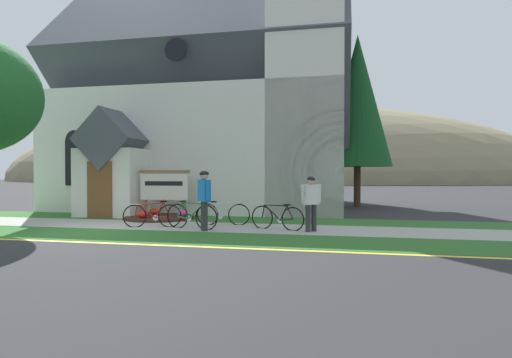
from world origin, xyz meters
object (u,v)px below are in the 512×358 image
(bicycle_silver, at_px, (153,215))
(cyclist_in_yellow_jersey, at_px, (311,200))
(cyclist_in_white_jersey, at_px, (204,196))
(bicycle_white, at_px, (277,217))
(roadside_conifer, at_px, (358,101))
(bicycle_blue, at_px, (191,216))
(bicycle_red, at_px, (223,214))
(church_sign, at_px, (164,187))

(bicycle_silver, xyz_separation_m, cyclist_in_yellow_jersey, (4.86, 0.01, 0.53))
(cyclist_in_white_jersey, bearing_deg, bicycle_white, 18.71)
(cyclist_in_yellow_jersey, bearing_deg, roadside_conifer, 80.17)
(bicycle_blue, xyz_separation_m, bicycle_red, (0.68, 1.04, -0.03))
(cyclist_in_yellow_jersey, distance_m, roadside_conifer, 10.16)
(bicycle_white, relative_size, cyclist_in_yellow_jersey, 1.05)
(bicycle_blue, height_order, bicycle_red, bicycle_blue)
(cyclist_in_white_jersey, bearing_deg, bicycle_silver, 165.91)
(roadside_conifer, bearing_deg, bicycle_blue, -119.17)
(church_sign, distance_m, cyclist_in_yellow_jersey, 6.16)
(church_sign, relative_size, bicycle_red, 1.16)
(cyclist_in_white_jersey, height_order, roadside_conifer, roadside_conifer)
(bicycle_blue, bearing_deg, roadside_conifer, 60.83)
(cyclist_in_yellow_jersey, bearing_deg, church_sign, 155.89)
(church_sign, relative_size, cyclist_in_yellow_jersey, 1.24)
(bicycle_silver, bearing_deg, bicycle_white, 3.37)
(church_sign, distance_m, bicycle_blue, 3.42)
(bicycle_blue, relative_size, cyclist_in_yellow_jersey, 1.11)
(bicycle_white, xyz_separation_m, bicycle_red, (-1.87, 0.71, -0.00))
(bicycle_blue, xyz_separation_m, cyclist_in_white_jersey, (0.53, -0.36, 0.64))
(bicycle_red, xyz_separation_m, cyclist_in_white_jersey, (-0.16, -1.40, 0.66))
(church_sign, relative_size, bicycle_silver, 1.13)
(bicycle_white, height_order, bicycle_silver, bicycle_silver)
(bicycle_red, distance_m, bicycle_silver, 2.20)
(cyclist_in_yellow_jersey, bearing_deg, cyclist_in_white_jersey, -171.23)
(church_sign, distance_m, bicycle_silver, 2.74)
(roadside_conifer, bearing_deg, bicycle_white, -106.20)
(cyclist_in_yellow_jersey, bearing_deg, bicycle_blue, -178.24)
(bicycle_blue, bearing_deg, cyclist_in_yellow_jersey, 1.76)
(bicycle_red, height_order, cyclist_in_yellow_jersey, cyclist_in_yellow_jersey)
(bicycle_white, bearing_deg, bicycle_blue, -172.67)
(cyclist_in_white_jersey, distance_m, roadside_conifer, 11.39)
(bicycle_silver, bearing_deg, cyclist_in_white_jersey, -14.09)
(church_sign, bearing_deg, cyclist_in_yellow_jersey, -24.11)
(bicycle_blue, height_order, cyclist_in_white_jersey, cyclist_in_white_jersey)
(church_sign, height_order, cyclist_in_white_jersey, church_sign)
(bicycle_red, height_order, roadside_conifer, roadside_conifer)
(bicycle_white, relative_size, cyclist_in_white_jersey, 0.95)
(bicycle_white, relative_size, roadside_conifer, 0.20)
(cyclist_in_yellow_jersey, bearing_deg, bicycle_red, 162.11)
(bicycle_red, bearing_deg, bicycle_blue, -123.34)
(bicycle_red, bearing_deg, bicycle_silver, -154.79)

